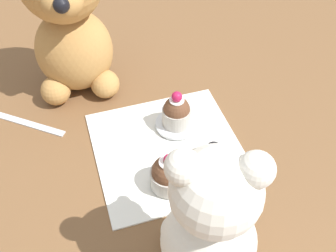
{
  "coord_description": "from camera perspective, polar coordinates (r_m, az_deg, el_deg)",
  "views": [
    {
      "loc": [
        0.12,
        0.39,
        0.48
      ],
      "look_at": [
        0.0,
        0.0,
        0.06
      ],
      "focal_mm": 42.0,
      "sensor_mm": 36.0,
      "label": 1
    }
  ],
  "objects": [
    {
      "name": "ground_plane",
      "position": [
        0.63,
        0.0,
        -3.49
      ],
      "size": [
        4.0,
        4.0,
        0.0
      ],
      "primitive_type": "plane",
      "color": "brown"
    },
    {
      "name": "knitted_placemat",
      "position": [
        0.63,
        0.0,
        -3.32
      ],
      "size": [
        0.23,
        0.23,
        0.01
      ],
      "primitive_type": "cube",
      "color": "silver",
      "rests_on": "ground_plane"
    },
    {
      "name": "teddy_bear_cream",
      "position": [
        0.44,
        6.22,
        -13.63
      ],
      "size": [
        0.14,
        0.13,
        0.22
      ],
      "rotation": [
        0.0,
        0.0,
        -0.34
      ],
      "color": "silver",
      "rests_on": "ground_plane"
    },
    {
      "name": "teddy_bear_tan",
      "position": [
        0.68,
        -14.32,
        14.79
      ],
      "size": [
        0.15,
        0.15,
        0.28
      ],
      "rotation": [
        0.0,
        0.0,
        3.05
      ],
      "color": "#B78447",
      "rests_on": "ground_plane"
    },
    {
      "name": "cupcake_near_cream_bear",
      "position": [
        0.57,
        0.08,
        -7.0
      ],
      "size": [
        0.05,
        0.05,
        0.07
      ],
      "color": "#B2ADA3",
      "rests_on": "knitted_placemat"
    },
    {
      "name": "saucer_plate",
      "position": [
        0.66,
        1.21,
        0.32
      ],
      "size": [
        0.07,
        0.07,
        0.01
      ],
      "primitive_type": "cylinder",
      "color": "silver",
      "rests_on": "knitted_placemat"
    },
    {
      "name": "cupcake_near_tan_bear",
      "position": [
        0.64,
        1.25,
        2.04
      ],
      "size": [
        0.05,
        0.05,
        0.07
      ],
      "color": "#B2ADA3",
      "rests_on": "saucer_plate"
    },
    {
      "name": "teaspoon",
      "position": [
        0.71,
        -19.4,
        0.31
      ],
      "size": [
        0.11,
        0.09,
        0.01
      ],
      "primitive_type": "cube",
      "rotation": [
        0.0,
        0.0,
        2.48
      ],
      "color": "silver",
      "rests_on": "ground_plane"
    }
  ]
}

